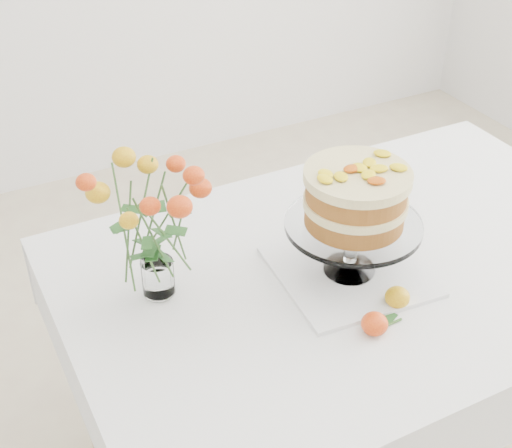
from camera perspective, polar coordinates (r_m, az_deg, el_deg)
The scene contains 8 objects.
table at distance 1.76m, azimuth 8.51°, elevation -4.91°, with size 1.43×0.93×0.76m.
napkin at distance 1.66m, azimuth 7.44°, elevation -3.77°, with size 0.32×0.32×0.01m, color white.
cake_stand at distance 1.55m, azimuth 7.95°, elevation 1.69°, with size 0.30×0.30×0.27m.
rose_vase at distance 1.48m, azimuth -8.33°, elevation 0.72°, with size 0.25×0.25×0.36m.
loose_rose_near at distance 1.58m, azimuth 11.26°, elevation -5.77°, with size 0.10×0.05×0.05m.
loose_rose_far at distance 1.50m, azimuth 9.48°, elevation -7.88°, with size 0.10×0.06×0.05m.
stray_petal_a at distance 1.59m, azimuth 7.22°, elevation -5.90°, with size 0.03×0.02×0.00m, color yellow.
stray_petal_b at distance 1.61m, azimuth 10.98°, elevation -5.60°, with size 0.03×0.02×0.00m, color yellow.
Camera 1 is at (-0.85, -1.07, 1.78)m, focal length 50.00 mm.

